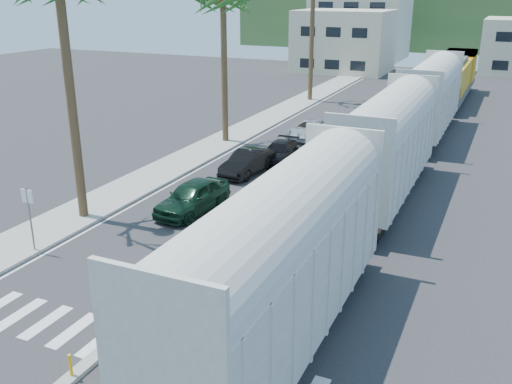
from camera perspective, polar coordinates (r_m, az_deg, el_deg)
ground at (r=20.91m, az=-10.54°, el=-11.76°), size 140.00×140.00×0.00m
sidewalk at (r=45.09m, az=-1.53°, el=6.01°), size 3.00×90.00×0.15m
rails at (r=44.11m, az=16.31°, el=4.84°), size 1.56×100.00×0.06m
median at (r=37.53m, az=6.86°, el=3.04°), size 0.45×60.00×0.85m
crosswalk at (r=19.58m, az=-13.93°, el=-14.41°), size 14.00×2.20×0.01m
lane_markings at (r=42.80m, az=6.18°, el=5.05°), size 9.42×90.00×0.01m
freight_train at (r=36.26m, az=14.91°, el=6.53°), size 3.00×60.94×5.85m
street_sign at (r=25.85m, az=-21.75°, el=-1.70°), size 0.60×0.08×3.00m
buildings at (r=87.96m, az=13.56°, el=15.08°), size 38.00×27.00×10.00m
hillside at (r=114.99m, az=19.82°, el=16.31°), size 80.00×20.00×12.00m
car_lead at (r=29.04m, az=-6.37°, el=-0.48°), size 2.86×5.18×1.64m
car_second at (r=34.84m, az=-0.82°, el=3.01°), size 2.45×4.87×1.51m
car_third at (r=37.66m, az=2.32°, el=4.07°), size 2.21×4.47×1.24m
car_rear at (r=43.60m, az=5.31°, el=6.24°), size 2.76×5.01×1.32m
cyclist at (r=18.33m, az=-12.92°, el=-14.07°), size 2.21×2.58×2.44m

